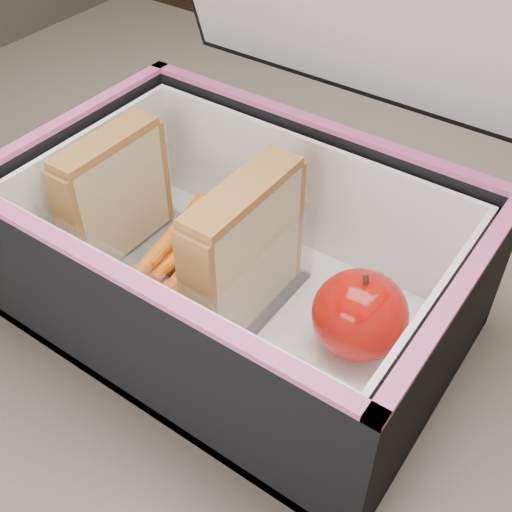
# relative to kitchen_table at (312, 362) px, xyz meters

# --- Properties ---
(kitchen_table) EXTENTS (1.20, 0.80, 0.75)m
(kitchen_table) POSITION_rel_kitchen_table_xyz_m (0.00, 0.00, 0.00)
(kitchen_table) COLOR brown
(kitchen_table) RESTS_ON ground
(lunch_bag) EXTENTS (0.33, 0.29, 0.33)m
(lunch_bag) POSITION_rel_kitchen_table_xyz_m (-0.04, -0.05, 0.16)
(lunch_bag) COLOR black
(lunch_bag) RESTS_ON kitchen_table
(plastic_tub) EXTENTS (0.18, 0.13, 0.07)m
(plastic_tub) POSITION_rel_kitchen_table_xyz_m (-0.10, -0.06, 0.14)
(plastic_tub) COLOR white
(plastic_tub) RESTS_ON lunch_bag
(sandwich_left) EXTENTS (0.03, 0.10, 0.11)m
(sandwich_left) POSITION_rel_kitchen_table_xyz_m (-0.16, -0.06, 0.16)
(sandwich_left) COLOR tan
(sandwich_left) RESTS_ON plastic_tub
(sandwich_right) EXTENTS (0.03, 0.11, 0.12)m
(sandwich_right) POSITION_rel_kitchen_table_xyz_m (-0.03, -0.06, 0.17)
(sandwich_right) COLOR tan
(sandwich_right) RESTS_ON plastic_tub
(carrot_sticks) EXTENTS (0.06, 0.13, 0.03)m
(carrot_sticks) POSITION_rel_kitchen_table_xyz_m (-0.10, -0.06, 0.12)
(carrot_sticks) COLOR #E64C11
(carrot_sticks) RESTS_ON plastic_tub
(paper_napkin) EXTENTS (0.07, 0.07, 0.01)m
(paper_napkin) POSITION_rel_kitchen_table_xyz_m (0.06, -0.04, 0.11)
(paper_napkin) COLOR white
(paper_napkin) RESTS_ON lunch_bag
(red_apple) EXTENTS (0.09, 0.09, 0.07)m
(red_apple) POSITION_rel_kitchen_table_xyz_m (0.06, -0.05, 0.14)
(red_apple) COLOR #97060B
(red_apple) RESTS_ON paper_napkin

